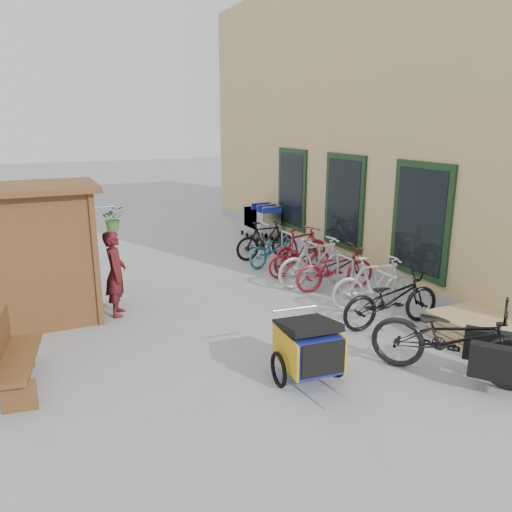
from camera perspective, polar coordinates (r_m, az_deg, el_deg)
name	(u,v)px	position (r m, az deg, el deg)	size (l,w,h in m)	color
ground	(267,342)	(8.11, 1.31, -9.77)	(80.00, 80.00, 0.00)	#97979A
building	(407,118)	(14.77, 16.93, 14.82)	(6.07, 13.00, 7.00)	tan
kiosk	(29,236)	(9.24, -24.52, 2.14)	(2.49, 1.65, 2.40)	brown
bike_rack	(313,258)	(10.96, 6.54, -0.29)	(0.05, 5.35, 0.86)	#A5A8AD
pallet_stack	(475,330)	(8.75, 23.76, -7.70)	(1.00, 1.20, 0.40)	tan
bench	(10,356)	(7.31, -26.34, -10.16)	(0.67, 1.56, 0.95)	brown
shopping_carts	(259,218)	(14.86, 0.39, 4.41)	(0.62, 1.71, 1.11)	silver
child_trailer	(308,345)	(6.83, 6.01, -10.13)	(0.96, 1.58, 0.92)	navy
cargo_bike	(455,339)	(7.34, 21.83, -8.79)	(1.97, 2.21, 1.16)	black
person_kiosk	(116,274)	(9.27, -15.75, -1.94)	(0.57, 0.37, 1.56)	maroon
bike_0	(391,299)	(8.82, 15.21, -4.74)	(0.66, 1.88, 0.99)	black
bike_1	(375,283)	(9.52, 13.47, -3.01)	(0.49, 1.72, 1.04)	silver
bike_2	(335,268)	(10.48, 9.00, -1.41)	(0.62, 1.76, 0.93)	maroon
bike_3	(316,262)	(10.64, 6.92, -0.64)	(0.51, 1.80, 1.08)	silver
bike_4	(300,258)	(11.36, 5.01, -0.20)	(0.56, 1.59, 0.84)	maroon
bike_5	(301,249)	(11.65, 5.16, 0.75)	(0.50, 1.76, 1.06)	maroon
bike_6	(274,248)	(12.17, 2.10, 0.96)	(0.58, 1.65, 0.87)	#206583
bike_7	(265,240)	(12.69, 1.07, 1.82)	(0.46, 1.63, 0.98)	black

